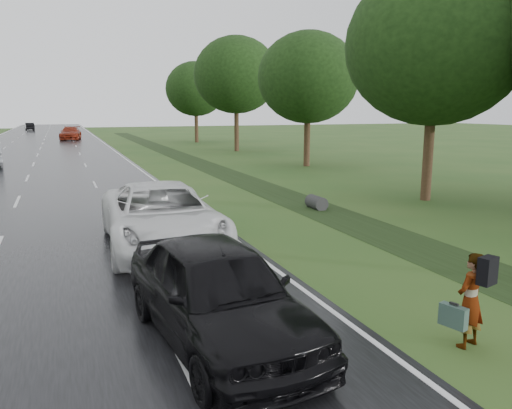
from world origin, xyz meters
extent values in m
cube|color=black|center=(0.00, 45.00, 0.02)|extent=(14.00, 180.00, 0.04)
cube|color=silver|center=(6.75, 45.00, 0.04)|extent=(0.12, 180.00, 0.01)
cube|color=silver|center=(0.00, 45.00, 0.04)|extent=(0.12, 180.00, 0.01)
cube|color=black|center=(11.50, 20.00, 0.00)|extent=(2.20, 120.00, 0.01)
cylinder|color=#2D2D2D|center=(11.50, 10.00, 0.25)|extent=(0.56, 1.00, 0.56)
cylinder|color=#3D2719|center=(17.00, 10.00, 1.92)|extent=(0.44, 0.44, 3.84)
ellipsoid|color=black|center=(17.00, 10.00, 6.69)|extent=(7.60, 7.60, 6.84)
cylinder|color=#3D2719|center=(18.20, 24.00, 1.76)|extent=(0.44, 0.44, 3.52)
ellipsoid|color=black|center=(18.20, 24.00, 6.14)|extent=(7.00, 7.00, 6.30)
cylinder|color=#3D2719|center=(17.80, 38.00, 2.08)|extent=(0.44, 0.44, 4.16)
ellipsoid|color=black|center=(17.80, 38.00, 7.16)|extent=(8.00, 8.00, 7.20)
cylinder|color=#3D2719|center=(17.50, 52.00, 1.84)|extent=(0.44, 0.44, 3.68)
ellipsoid|color=black|center=(17.50, 52.00, 6.38)|extent=(7.20, 7.20, 6.48)
imported|color=#A5998C|center=(8.20, -1.61, 0.83)|extent=(0.69, 0.56, 1.66)
cube|color=black|center=(8.27, -1.85, 1.42)|extent=(0.38, 0.29, 0.46)
cube|color=#344C44|center=(7.84, -1.63, 0.61)|extent=(0.28, 0.49, 0.38)
cube|color=black|center=(7.84, -1.63, 0.83)|extent=(0.09, 0.16, 0.03)
imported|color=white|center=(4.50, 6.31, 0.97)|extent=(3.28, 6.76, 1.85)
imported|color=black|center=(4.26, 0.06, 0.93)|extent=(2.63, 5.43, 1.79)
imported|color=maroon|center=(3.27, 62.51, 0.89)|extent=(3.09, 6.11, 1.70)
imported|color=black|center=(-3.26, 96.56, 0.75)|extent=(1.99, 4.44, 1.41)
camera|label=1|loc=(1.93, -7.70, 4.00)|focal=35.00mm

